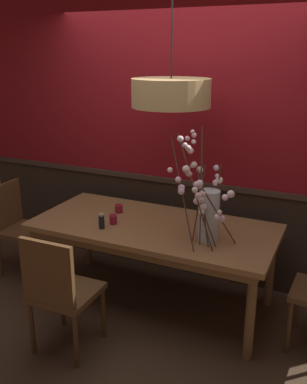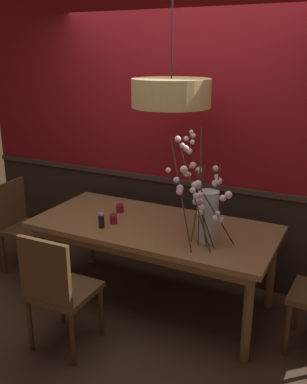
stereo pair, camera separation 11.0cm
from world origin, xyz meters
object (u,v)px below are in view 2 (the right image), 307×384
at_px(condiment_bottle, 101,221).
at_px(pendant_lamp, 171,93).
at_px(candle_holder_nearer_edge, 113,219).
at_px(vase_with_blossoms, 205,210).
at_px(candle_holder_nearer_center, 120,208).
at_px(chair_near_side_left, 57,287).
at_px(chair_far_side_right, 226,221).
at_px(chair_head_west_end, 21,222).
at_px(dining_table, 154,233).

xyz_separation_m(condiment_bottle, pendant_lamp, (0.46, 0.34, 1.03)).
height_order(candle_holder_nearer_edge, pendant_lamp, pendant_lamp).
xyz_separation_m(vase_with_blossoms, candle_holder_nearer_center, (-0.90, 0.25, -0.22)).
bearing_deg(candle_holder_nearer_center, pendant_lamp, -4.25).
bearing_deg(chair_near_side_left, pendant_lamp, 65.47).
relative_size(chair_far_side_right, condiment_bottle, 7.05).
xyz_separation_m(chair_far_side_right, pendant_lamp, (-0.25, -0.83, 1.33)).
distance_m(candle_holder_nearer_center, condiment_bottle, 0.38).
height_order(chair_near_side_left, chair_head_west_end, chair_near_side_left).
bearing_deg(chair_far_side_right, condiment_bottle, -121.39).
xyz_separation_m(dining_table, chair_far_side_right, (0.36, 0.92, -0.16)).
xyz_separation_m(chair_head_west_end, candle_holder_nearer_edge, (1.16, -0.10, 0.28)).
distance_m(dining_table, pendant_lamp, 1.17).
bearing_deg(candle_holder_nearer_center, dining_table, -17.25).
relative_size(dining_table, condiment_bottle, 15.94).
relative_size(chair_near_side_left, chair_far_side_right, 1.04).
bearing_deg(chair_near_side_left, condiment_bottle, 91.91).
distance_m(chair_head_west_end, pendant_lamp, 2.07).
xyz_separation_m(chair_head_west_end, condiment_bottle, (1.12, -0.23, 0.30)).
xyz_separation_m(vase_with_blossoms, pendant_lamp, (-0.39, 0.21, 0.83)).
bearing_deg(pendant_lamp, condiment_bottle, -143.57).
relative_size(chair_near_side_left, chair_head_west_end, 1.03).
bearing_deg(candle_holder_nearer_edge, candle_holder_nearer_center, 109.43).
bearing_deg(dining_table, candle_holder_nearer_edge, -157.65).
bearing_deg(chair_head_west_end, chair_near_side_left, -36.79).
height_order(chair_near_side_left, chair_far_side_right, chair_near_side_left).
distance_m(chair_far_side_right, candle_holder_nearer_edge, 1.28).
bearing_deg(candle_holder_nearer_edge, chair_near_side_left, -91.34).
xyz_separation_m(dining_table, chair_head_west_end, (-1.48, -0.03, -0.16)).
bearing_deg(pendant_lamp, candle_holder_nearer_edge, -152.93).
bearing_deg(dining_table, pendant_lamp, 38.57).
relative_size(candle_holder_nearer_center, pendant_lamp, 0.07).
bearing_deg(chair_head_west_end, vase_with_blossoms, -2.68).
bearing_deg(chair_far_side_right, candle_holder_nearer_center, -134.14).
bearing_deg(vase_with_blossoms, condiment_bottle, -171.02).
relative_size(chair_head_west_end, condiment_bottle, 7.10).
height_order(chair_near_side_left, vase_with_blossoms, vase_with_blossoms).
xyz_separation_m(dining_table, pendant_lamp, (0.11, 0.09, 1.17)).
distance_m(chair_far_side_right, condiment_bottle, 1.40).
bearing_deg(dining_table, chair_near_side_left, -110.67).
xyz_separation_m(candle_holder_nearer_center, condiment_bottle, (0.05, -0.38, 0.02)).
xyz_separation_m(chair_far_side_right, vase_with_blossoms, (0.14, -1.04, 0.49)).
bearing_deg(candle_holder_nearer_edge, dining_table, 22.35).
bearing_deg(vase_with_blossoms, chair_near_side_left, -137.47).
bearing_deg(condiment_bottle, candle_holder_nearer_edge, 72.86).
height_order(candle_holder_nearer_center, condiment_bottle, condiment_bottle).
height_order(candle_holder_nearer_center, pendant_lamp, pendant_lamp).
height_order(dining_table, chair_near_side_left, chair_near_side_left).
relative_size(chair_near_side_left, candle_holder_nearer_center, 12.44).
relative_size(dining_table, pendant_lamp, 1.82).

